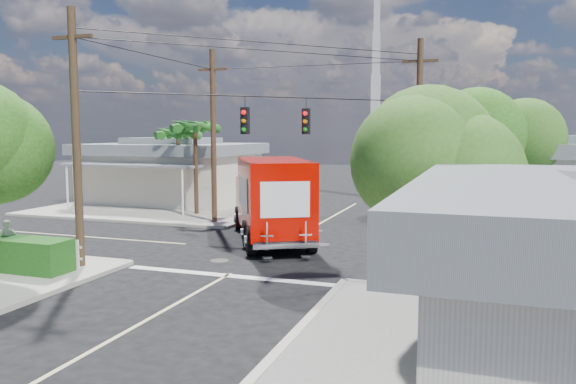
% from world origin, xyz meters
% --- Properties ---
extents(ground, '(120.00, 120.00, 0.00)m').
position_xyz_m(ground, '(0.00, 0.00, 0.00)').
color(ground, black).
rests_on(ground, ground).
extents(sidewalk_ne, '(14.12, 14.12, 0.14)m').
position_xyz_m(sidewalk_ne, '(10.88, 10.88, 0.07)').
color(sidewalk_ne, gray).
rests_on(sidewalk_ne, ground).
extents(sidewalk_nw, '(14.12, 14.12, 0.14)m').
position_xyz_m(sidewalk_nw, '(-10.88, 10.88, 0.07)').
color(sidewalk_nw, gray).
rests_on(sidewalk_nw, ground).
extents(road_markings, '(32.00, 32.00, 0.01)m').
position_xyz_m(road_markings, '(0.00, -1.47, 0.01)').
color(road_markings, beige).
rests_on(road_markings, ground).
extents(building_ne, '(11.80, 10.20, 4.50)m').
position_xyz_m(building_ne, '(12.50, 11.97, 2.32)').
color(building_ne, silver).
rests_on(building_ne, sidewalk_ne).
extents(building_nw, '(10.80, 10.20, 4.30)m').
position_xyz_m(building_nw, '(-12.00, 12.46, 2.22)').
color(building_nw, beige).
rests_on(building_nw, sidewalk_nw).
extents(radio_tower, '(0.80, 0.80, 17.00)m').
position_xyz_m(radio_tower, '(0.50, 20.00, 5.64)').
color(radio_tower, silver).
rests_on(radio_tower, ground).
extents(tree_ne_front, '(4.21, 4.14, 6.66)m').
position_xyz_m(tree_ne_front, '(7.21, 6.76, 4.77)').
color(tree_ne_front, '#422D1C').
rests_on(tree_ne_front, sidewalk_ne).
extents(tree_ne_back, '(3.77, 3.66, 5.82)m').
position_xyz_m(tree_ne_back, '(9.81, 8.96, 4.19)').
color(tree_ne_back, '#422D1C').
rests_on(tree_ne_back, sidewalk_ne).
extents(tree_se, '(3.67, 3.54, 5.62)m').
position_xyz_m(tree_se, '(7.01, -7.24, 4.04)').
color(tree_se, '#422D1C').
rests_on(tree_se, sidewalk_se).
extents(palm_nw_front, '(3.01, 3.08, 5.59)m').
position_xyz_m(palm_nw_front, '(-7.50, 7.50, 5.04)').
color(palm_nw_front, '#422D1C').
rests_on(palm_nw_front, sidewalk_nw).
extents(palm_nw_back, '(3.01, 3.08, 5.19)m').
position_xyz_m(palm_nw_back, '(-9.50, 9.00, 4.67)').
color(palm_nw_back, '#422D1C').
rests_on(palm_nw_back, sidewalk_nw).
extents(utility_poles, '(12.00, 10.68, 9.00)m').
position_xyz_m(utility_poles, '(-1.58, 1.60, 4.67)').
color(utility_poles, '#473321').
rests_on(utility_poles, ground).
extents(picket_fence, '(5.94, 0.06, 1.00)m').
position_xyz_m(picket_fence, '(-7.80, -5.60, 0.68)').
color(picket_fence, silver).
rests_on(picket_fence, sidewalk_sw).
extents(vending_boxes, '(1.90, 0.50, 1.10)m').
position_xyz_m(vending_boxes, '(6.50, 6.20, 0.69)').
color(vending_boxes, red).
rests_on(vending_boxes, sidewalk_ne).
extents(delivery_truck, '(6.19, 8.58, 3.65)m').
position_xyz_m(delivery_truck, '(-0.75, 1.91, 1.85)').
color(delivery_truck, black).
rests_on(delivery_truck, ground).
extents(parked_car, '(5.80, 2.91, 1.58)m').
position_xyz_m(parked_car, '(11.52, 3.15, 0.79)').
color(parked_car, silver).
rests_on(parked_car, ground).
extents(pedestrian, '(0.71, 0.64, 1.63)m').
position_xyz_m(pedestrian, '(-7.49, -6.13, 0.96)').
color(pedestrian, beige).
rests_on(pedestrian, sidewalk_sw).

